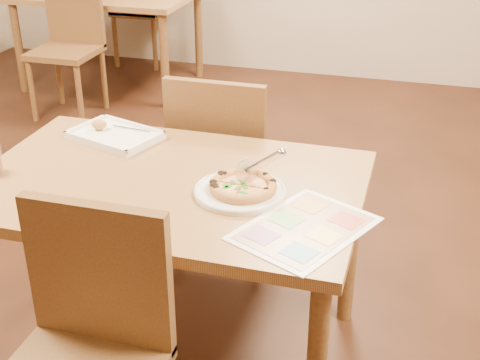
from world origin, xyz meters
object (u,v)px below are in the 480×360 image
(pizza, at_px, (243,186))
(pizza_cutter, at_px, (259,165))
(dining_table, at_px, (169,202))
(chair_near, at_px, (87,328))
(plate, at_px, (240,192))
(appetizer_tray, at_px, (114,135))
(menu, at_px, (305,228))
(bg_chair_near, at_px, (70,32))
(bg_table, at_px, (108,4))
(chair_far, at_px, (222,151))

(pizza, xyz_separation_m, pizza_cutter, (0.04, 0.04, 0.06))
(dining_table, bearing_deg, pizza, -4.91)
(chair_near, bearing_deg, plate, 65.59)
(dining_table, height_order, chair_near, chair_near)
(appetizer_tray, relative_size, menu, 0.92)
(dining_table, bearing_deg, bg_chair_near, 126.05)
(chair_near, bearing_deg, dining_table, 90.00)
(bg_table, relative_size, menu, 3.18)
(dining_table, bearing_deg, plate, -5.79)
(plate, relative_size, pizza, 1.34)
(bg_chair_near, relative_size, appetizer_tray, 1.25)
(bg_table, relative_size, bg_chair_near, 2.77)
(plate, relative_size, appetizer_tray, 0.79)
(chair_far, height_order, plate, chair_far)
(plate, bearing_deg, dining_table, 174.21)
(chair_near, relative_size, appetizer_tray, 1.25)
(bg_chair_near, xyz_separation_m, pizza, (1.87, -2.22, 0.18))
(bg_chair_near, xyz_separation_m, menu, (2.10, -2.38, 0.16))
(chair_near, relative_size, pizza, 2.13)
(dining_table, height_order, bg_chair_near, bg_chair_near)
(bg_table, xyz_separation_m, menu, (2.10, -2.98, 0.09))
(pizza_cutter, distance_m, appetizer_tray, 0.69)
(bg_chair_near, bearing_deg, pizza, -49.91)
(plate, distance_m, appetizer_tray, 0.66)
(pizza_cutter, bearing_deg, pizza, -173.73)
(chair_near, height_order, pizza, chair_near)
(pizza, relative_size, pizza_cutter, 1.63)
(chair_near, relative_size, plate, 1.59)
(bg_table, height_order, plate, plate)
(dining_table, distance_m, bg_chair_near, 2.72)
(chair_far, xyz_separation_m, bg_chair_near, (-1.60, 1.60, 0.00))
(bg_chair_near, distance_m, pizza_cutter, 2.91)
(bg_table, bearing_deg, chair_near, -64.81)
(pizza, bearing_deg, bg_chair_near, 130.09)
(bg_chair_near, height_order, plate, bg_chair_near)
(pizza_cutter, height_order, menu, pizza_cutter)
(bg_chair_near, height_order, menu, bg_chair_near)
(menu, bearing_deg, pizza, 145.59)
(chair_near, bearing_deg, chair_far, 90.00)
(pizza, relative_size, menu, 0.54)
(plate, xyz_separation_m, menu, (0.24, -0.16, -0.01))
(chair_near, bearing_deg, bg_table, 115.19)
(dining_table, relative_size, pizza_cutter, 9.58)
(chair_near, xyz_separation_m, menu, (0.50, 0.42, 0.16))
(pizza, bearing_deg, menu, -34.41)
(pizza, distance_m, menu, 0.28)
(plate, relative_size, pizza_cutter, 2.18)
(bg_table, distance_m, plate, 3.39)
(bg_chair_near, bearing_deg, plate, -50.09)
(dining_table, bearing_deg, appetizer_tray, 140.13)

